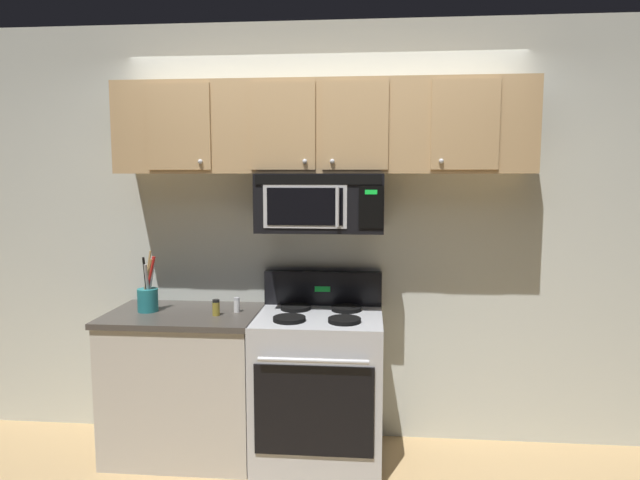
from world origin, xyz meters
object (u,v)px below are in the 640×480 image
Objects in this scene: utensil_crock_teal at (148,296)px; over_range_microwave at (321,202)px; spice_jar at (216,308)px; salt_shaker at (237,305)px; stove_range at (319,384)px.

over_range_microwave is at bearing 6.05° from utensil_crock_teal.
utensil_crock_teal is at bearing -173.95° from over_range_microwave.
salt_shaker is at bearing 41.10° from spice_jar.
over_range_microwave is 8.31× the size of salt_shaker.
salt_shaker is at bearing 176.25° from stove_range.
stove_range is at bearing -89.86° from over_range_microwave.
over_range_microwave is at bearing 9.19° from salt_shaker.
utensil_crock_teal reaches higher than salt_shaker.
stove_range reaches higher than salt_shaker.
stove_range is 1.47× the size of over_range_microwave.
utensil_crock_teal is (-1.06, 0.00, 0.53)m from stove_range.
stove_range reaches higher than spice_jar.
stove_range is at bearing 5.34° from spice_jar.
utensil_crock_teal is 0.45m from spice_jar.
salt_shaker is at bearing 3.10° from utensil_crock_teal.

